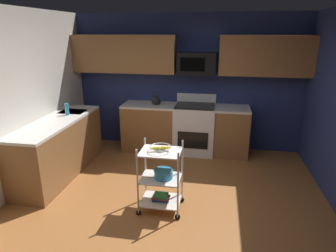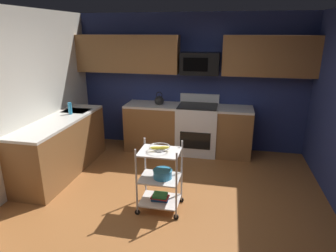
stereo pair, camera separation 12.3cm
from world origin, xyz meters
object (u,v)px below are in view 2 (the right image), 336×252
(mixing_bowl_large, at_px, (163,174))
(dish_soap_bottle, at_px, (70,108))
(rolling_cart, at_px, (160,178))
(fruit_bowl, at_px, (160,148))
(microwave, at_px, (200,64))
(kettle, at_px, (159,100))
(oven_range, at_px, (197,129))
(book_stack, at_px, (160,197))

(mixing_bowl_large, bearing_deg, dish_soap_bottle, 150.26)
(rolling_cart, bearing_deg, fruit_bowl, -26.57)
(microwave, height_order, kettle, microwave)
(oven_range, relative_size, dish_soap_bottle, 5.50)
(rolling_cart, distance_m, mixing_bowl_large, 0.08)
(oven_range, height_order, fruit_bowl, oven_range)
(book_stack, bearing_deg, mixing_bowl_large, 0.00)
(rolling_cart, height_order, kettle, kettle)
(kettle, bearing_deg, fruit_bowl, -76.47)
(oven_range, bearing_deg, fruit_bowl, -97.10)
(microwave, relative_size, mixing_bowl_large, 2.78)
(oven_range, relative_size, book_stack, 4.63)
(oven_range, distance_m, mixing_bowl_large, 2.06)
(fruit_bowl, distance_m, kettle, 2.10)
(microwave, bearing_deg, book_stack, -96.75)
(dish_soap_bottle, bearing_deg, book_stack, -30.23)
(fruit_bowl, height_order, kettle, kettle)
(oven_range, bearing_deg, dish_soap_bottle, -154.39)
(oven_range, distance_m, rolling_cart, 2.06)
(microwave, distance_m, fruit_bowl, 2.32)
(microwave, bearing_deg, dish_soap_bottle, -152.07)
(kettle, bearing_deg, mixing_bowl_large, -75.50)
(fruit_bowl, bearing_deg, dish_soap_bottle, 149.77)
(mixing_bowl_large, distance_m, book_stack, 0.35)
(microwave, relative_size, rolling_cart, 0.77)
(oven_range, xyz_separation_m, rolling_cart, (-0.25, -2.04, -0.03))
(book_stack, bearing_deg, oven_range, 82.90)
(book_stack, bearing_deg, kettle, 103.53)
(fruit_bowl, relative_size, mixing_bowl_large, 1.08)
(fruit_bowl, relative_size, dish_soap_bottle, 1.36)
(oven_range, relative_size, kettle, 4.17)
(oven_range, xyz_separation_m, fruit_bowl, (-0.25, -2.04, 0.40))
(book_stack, distance_m, kettle, 2.26)
(kettle, bearing_deg, dish_soap_bottle, -143.22)
(fruit_bowl, bearing_deg, mixing_bowl_large, 0.00)
(microwave, bearing_deg, oven_range, -89.74)
(kettle, bearing_deg, book_stack, -76.47)
(oven_range, height_order, rolling_cart, oven_range)
(oven_range, bearing_deg, microwave, 90.26)
(oven_range, height_order, mixing_bowl_large, oven_range)
(oven_range, relative_size, microwave, 1.57)
(book_stack, relative_size, dish_soap_bottle, 1.19)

